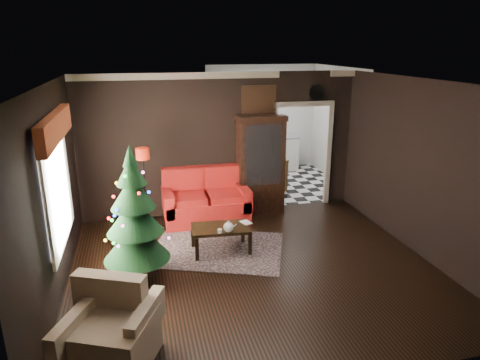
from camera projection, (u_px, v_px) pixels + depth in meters
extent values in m
plane|color=black|center=(254.00, 268.00, 6.70)|extent=(5.50, 5.50, 0.00)
plane|color=white|center=(256.00, 83.00, 5.87)|extent=(5.50, 5.50, 0.00)
plane|color=black|center=(221.00, 145.00, 8.60)|extent=(5.50, 0.00, 5.50)
plane|color=black|center=(327.00, 262.00, 3.96)|extent=(5.50, 0.00, 5.50)
plane|color=black|center=(51.00, 196.00, 5.67)|extent=(0.00, 5.50, 5.50)
plane|color=black|center=(422.00, 169.00, 6.90)|extent=(0.00, 5.50, 5.50)
cube|color=white|center=(57.00, 188.00, 5.85)|extent=(0.05, 1.60, 1.40)
cube|color=#A24124|center=(55.00, 127.00, 5.62)|extent=(0.12, 2.10, 0.35)
plane|color=silver|center=(277.00, 183.00, 10.79)|extent=(3.00, 3.00, 0.00)
cube|color=white|center=(262.00, 107.00, 11.63)|extent=(0.70, 0.06, 0.70)
cube|color=#2F262D|center=(217.00, 249.00, 7.30)|extent=(2.56, 2.22, 0.01)
cylinder|color=silver|center=(220.00, 231.00, 6.90)|extent=(0.08, 0.08, 0.06)
cylinder|color=silver|center=(229.00, 225.00, 7.11)|extent=(0.08, 0.08, 0.06)
imported|color=#A17863|center=(242.00, 218.00, 7.22)|extent=(0.14, 0.06, 0.20)
cylinder|color=white|center=(316.00, 92.00, 8.70)|extent=(0.32, 0.32, 0.06)
cube|color=#A97D50|center=(259.00, 100.00, 8.48)|extent=(0.62, 0.05, 0.52)
cube|color=white|center=(264.00, 154.00, 11.77)|extent=(1.80, 0.60, 0.90)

